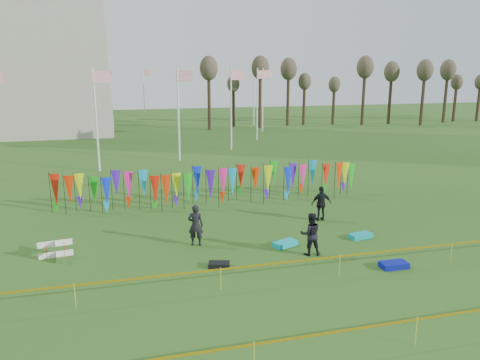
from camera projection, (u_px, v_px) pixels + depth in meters
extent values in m
plane|color=#244914|center=(258.00, 267.00, 19.11)|extent=(160.00, 160.00, 0.00)
cylinder|color=silver|center=(254.00, 97.00, 66.82)|extent=(0.16, 0.16, 8.00)
plane|color=#B41322|center=(258.00, 73.00, 66.20)|extent=(1.40, 0.00, 1.40)
cylinder|color=silver|center=(235.00, 95.00, 73.40)|extent=(0.16, 0.16, 8.00)
plane|color=#B41322|center=(239.00, 73.00, 72.78)|extent=(1.40, 0.00, 1.40)
cylinder|color=silver|center=(209.00, 93.00, 79.05)|extent=(0.16, 0.16, 8.00)
plane|color=#B41322|center=(212.00, 73.00, 78.44)|extent=(1.40, 0.00, 1.40)
cylinder|color=silver|center=(178.00, 92.00, 83.40)|extent=(0.16, 0.16, 8.00)
plane|color=#B41322|center=(181.00, 73.00, 82.78)|extent=(1.40, 0.00, 1.40)
cylinder|color=silver|center=(144.00, 91.00, 86.14)|extent=(0.16, 0.16, 8.00)
plane|color=#B41322|center=(146.00, 72.00, 85.53)|extent=(1.40, 0.00, 1.40)
cylinder|color=silver|center=(106.00, 91.00, 87.09)|extent=(0.16, 0.16, 8.00)
plane|color=#B41322|center=(108.00, 72.00, 86.48)|extent=(1.40, 0.00, 1.40)
cylinder|color=silver|center=(65.00, 91.00, 86.18)|extent=(0.16, 0.16, 8.00)
plane|color=#B41322|center=(67.00, 72.00, 85.57)|extent=(1.40, 0.00, 1.40)
cylinder|color=silver|center=(22.00, 91.00, 83.48)|extent=(0.16, 0.16, 8.00)
plane|color=#B41322|center=(24.00, 73.00, 82.87)|extent=(1.40, 0.00, 1.40)
cylinder|color=silver|center=(96.00, 121.00, 36.21)|extent=(0.16, 0.16, 8.00)
plane|color=#B41322|center=(101.00, 77.00, 35.60)|extent=(1.40, 0.00, 1.40)
cylinder|color=silver|center=(178.00, 115.00, 40.52)|extent=(0.16, 0.16, 8.00)
plane|color=#B41322|center=(184.00, 76.00, 39.91)|extent=(1.40, 0.00, 1.40)
cylinder|color=silver|center=(231.00, 109.00, 46.15)|extent=(0.16, 0.16, 8.00)
plane|color=#B41322|center=(237.00, 75.00, 45.54)|extent=(1.40, 0.00, 1.40)
cylinder|color=silver|center=(257.00, 104.00, 52.72)|extent=(0.16, 0.16, 8.00)
plane|color=#B41322|center=(263.00, 75.00, 52.10)|extent=(1.40, 0.00, 1.40)
cylinder|color=silver|center=(263.00, 100.00, 59.76)|extent=(0.16, 0.16, 8.00)
plane|color=#B41322|center=(268.00, 74.00, 59.15)|extent=(1.40, 0.00, 1.40)
cylinder|color=black|center=(50.00, 197.00, 25.43)|extent=(0.03, 0.03, 2.19)
cone|color=red|center=(55.00, 193.00, 25.45)|extent=(0.64, 0.64, 1.60)
cylinder|color=black|center=(63.00, 196.00, 25.60)|extent=(0.03, 0.03, 2.19)
cone|color=red|center=(68.00, 192.00, 25.62)|extent=(0.64, 0.64, 1.60)
cylinder|color=black|center=(76.00, 195.00, 25.77)|extent=(0.03, 0.03, 2.19)
cone|color=#D4EE0C|center=(81.00, 191.00, 25.79)|extent=(0.64, 0.64, 1.60)
cylinder|color=black|center=(88.00, 195.00, 25.93)|extent=(0.03, 0.03, 2.19)
cone|color=#12A516|center=(93.00, 190.00, 25.95)|extent=(0.64, 0.64, 1.60)
cylinder|color=black|center=(101.00, 194.00, 26.10)|extent=(0.03, 0.03, 2.19)
cone|color=#0D2CEA|center=(106.00, 190.00, 26.12)|extent=(0.64, 0.64, 1.60)
cylinder|color=black|center=(113.00, 193.00, 26.26)|extent=(0.03, 0.03, 2.19)
cone|color=#4215B9|center=(118.00, 189.00, 26.28)|extent=(0.64, 0.64, 1.60)
cylinder|color=black|center=(125.00, 192.00, 26.43)|extent=(0.03, 0.03, 2.19)
cone|color=#EC1A85|center=(130.00, 188.00, 26.45)|extent=(0.64, 0.64, 1.60)
cylinder|color=black|center=(137.00, 191.00, 26.60)|extent=(0.03, 0.03, 2.19)
cone|color=#0D92C3|center=(142.00, 187.00, 26.62)|extent=(0.64, 0.64, 1.60)
cylinder|color=black|center=(149.00, 191.00, 26.76)|extent=(0.03, 0.03, 2.19)
cone|color=red|center=(154.00, 187.00, 26.78)|extent=(0.64, 0.64, 1.60)
cylinder|color=black|center=(161.00, 190.00, 26.93)|extent=(0.03, 0.03, 2.19)
cone|color=red|center=(166.00, 186.00, 26.95)|extent=(0.64, 0.64, 1.60)
cylinder|color=black|center=(173.00, 189.00, 27.09)|extent=(0.03, 0.03, 2.19)
cone|color=#D4EE0C|center=(177.00, 185.00, 27.11)|extent=(0.64, 0.64, 1.60)
cylinder|color=black|center=(184.00, 188.00, 27.26)|extent=(0.03, 0.03, 2.19)
cone|color=#12A516|center=(189.00, 185.00, 27.28)|extent=(0.64, 0.64, 1.60)
cylinder|color=black|center=(195.00, 188.00, 27.43)|extent=(0.03, 0.03, 2.19)
cone|color=#0D2CEA|center=(200.00, 184.00, 27.45)|extent=(0.64, 0.64, 1.60)
cylinder|color=black|center=(206.00, 187.00, 27.59)|extent=(0.03, 0.03, 2.19)
cone|color=#4215B9|center=(211.00, 183.00, 27.61)|extent=(0.64, 0.64, 1.60)
cylinder|color=black|center=(217.00, 186.00, 27.76)|extent=(0.03, 0.03, 2.19)
cone|color=#EC1A85|center=(222.00, 182.00, 27.78)|extent=(0.64, 0.64, 1.60)
cylinder|color=black|center=(228.00, 186.00, 27.92)|extent=(0.03, 0.03, 2.19)
cone|color=#0D92C3|center=(233.00, 182.00, 27.94)|extent=(0.64, 0.64, 1.60)
cylinder|color=black|center=(239.00, 185.00, 28.09)|extent=(0.03, 0.03, 2.19)
cone|color=red|center=(244.00, 181.00, 28.11)|extent=(0.64, 0.64, 1.60)
cylinder|color=black|center=(250.00, 184.00, 28.26)|extent=(0.03, 0.03, 2.19)
cone|color=red|center=(254.00, 180.00, 28.28)|extent=(0.64, 0.64, 1.60)
cylinder|color=black|center=(260.00, 184.00, 28.42)|extent=(0.03, 0.03, 2.19)
cone|color=#D4EE0C|center=(265.00, 180.00, 28.44)|extent=(0.64, 0.64, 1.60)
cylinder|color=black|center=(271.00, 183.00, 28.59)|extent=(0.03, 0.03, 2.19)
cone|color=#12A516|center=(275.00, 179.00, 28.61)|extent=(0.64, 0.64, 1.60)
cylinder|color=black|center=(281.00, 182.00, 28.75)|extent=(0.03, 0.03, 2.19)
cone|color=#0D2CEA|center=(285.00, 179.00, 28.77)|extent=(0.64, 0.64, 1.60)
cylinder|color=black|center=(291.00, 182.00, 28.92)|extent=(0.03, 0.03, 2.19)
cone|color=#4215B9|center=(296.00, 178.00, 28.94)|extent=(0.64, 0.64, 1.60)
cylinder|color=black|center=(301.00, 181.00, 29.09)|extent=(0.03, 0.03, 2.19)
cone|color=#EC1A85|center=(306.00, 177.00, 29.11)|extent=(0.64, 0.64, 1.60)
cylinder|color=black|center=(311.00, 180.00, 29.25)|extent=(0.03, 0.03, 2.19)
cone|color=#0D92C3|center=(315.00, 177.00, 29.27)|extent=(0.64, 0.64, 1.60)
cylinder|color=black|center=(321.00, 180.00, 29.42)|extent=(0.03, 0.03, 2.19)
cone|color=red|center=(325.00, 176.00, 29.44)|extent=(0.64, 0.64, 1.60)
cylinder|color=black|center=(331.00, 179.00, 29.58)|extent=(0.03, 0.03, 2.19)
cone|color=red|center=(335.00, 176.00, 29.60)|extent=(0.64, 0.64, 1.60)
cylinder|color=black|center=(340.00, 178.00, 29.75)|extent=(0.03, 0.03, 2.19)
cone|color=#D4EE0C|center=(344.00, 175.00, 29.77)|extent=(0.64, 0.64, 1.60)
cylinder|color=black|center=(350.00, 178.00, 29.92)|extent=(0.03, 0.03, 2.19)
cone|color=#12A516|center=(354.00, 174.00, 29.94)|extent=(0.64, 0.64, 1.60)
cube|color=#E5BA04|center=(271.00, 264.00, 17.38)|extent=(26.00, 0.01, 0.08)
cylinder|color=yellow|center=(73.00, 296.00, 15.72)|extent=(0.02, 0.02, 0.90)
cylinder|color=yellow|center=(219.00, 279.00, 16.96)|extent=(0.02, 0.02, 0.90)
cylinder|color=yellow|center=(344.00, 265.00, 18.21)|extent=(0.02, 0.02, 0.90)
cylinder|color=yellow|center=(453.00, 252.00, 19.45)|extent=(0.02, 0.02, 0.90)
cube|color=#E5BA04|center=(327.00, 333.00, 12.82)|extent=(26.00, 0.01, 0.08)
cylinder|color=yellow|center=(257.00, 356.00, 12.41)|extent=(0.02, 0.02, 0.90)
cylinder|color=yellow|center=(421.00, 330.00, 13.65)|extent=(0.02, 0.02, 0.90)
cylinder|color=#392B1C|center=(204.00, 106.00, 61.25)|extent=(0.44, 0.44, 6.40)
ellipsoid|color=#493F30|center=(204.00, 80.00, 60.47)|extent=(1.92, 1.92, 2.56)
cylinder|color=#392B1C|center=(234.00, 105.00, 62.24)|extent=(0.44, 0.44, 6.40)
ellipsoid|color=#493F30|center=(234.00, 79.00, 61.47)|extent=(1.92, 1.92, 2.56)
cylinder|color=#392B1C|center=(262.00, 105.00, 63.24)|extent=(0.44, 0.44, 6.40)
ellipsoid|color=#493F30|center=(262.00, 79.00, 62.46)|extent=(1.92, 1.92, 2.56)
cylinder|color=#392B1C|center=(290.00, 104.00, 64.24)|extent=(0.44, 0.44, 6.40)
ellipsoid|color=#493F30|center=(291.00, 79.00, 63.46)|extent=(1.92, 1.92, 2.56)
cylinder|color=#392B1C|center=(317.00, 104.00, 65.23)|extent=(0.44, 0.44, 6.40)
ellipsoid|color=#493F30|center=(318.00, 79.00, 64.46)|extent=(1.92, 1.92, 2.56)
cylinder|color=#392B1C|center=(343.00, 103.00, 66.23)|extent=(0.44, 0.44, 6.40)
ellipsoid|color=#493F30|center=(344.00, 79.00, 65.45)|extent=(1.92, 1.92, 2.56)
cylinder|color=#392B1C|center=(368.00, 103.00, 67.22)|extent=(0.44, 0.44, 6.40)
ellipsoid|color=#493F30|center=(370.00, 79.00, 66.45)|extent=(1.92, 1.92, 2.56)
cylinder|color=#392B1C|center=(393.00, 102.00, 68.22)|extent=(0.44, 0.44, 6.40)
ellipsoid|color=#493F30|center=(395.00, 79.00, 67.44)|extent=(1.92, 1.92, 2.56)
cylinder|color=#392B1C|center=(417.00, 102.00, 69.22)|extent=(0.44, 0.44, 6.40)
ellipsoid|color=#493F30|center=(419.00, 78.00, 68.44)|extent=(1.92, 1.92, 2.56)
cylinder|color=#392B1C|center=(440.00, 101.00, 70.21)|extent=(0.44, 0.44, 6.40)
ellipsoid|color=#493F30|center=(442.00, 78.00, 69.44)|extent=(1.92, 1.92, 2.56)
cylinder|color=#392B1C|center=(462.00, 101.00, 71.21)|extent=(0.44, 0.44, 6.40)
ellipsoid|color=#493F30|center=(465.00, 78.00, 70.43)|extent=(1.92, 1.92, 2.56)
cylinder|color=red|center=(46.00, 253.00, 19.52)|extent=(0.02, 0.02, 0.80)
cylinder|color=red|center=(63.00, 251.00, 19.70)|extent=(0.02, 0.02, 0.80)
cylinder|color=red|center=(48.00, 247.00, 20.18)|extent=(0.02, 0.02, 0.80)
cylinder|color=red|center=(65.00, 245.00, 20.35)|extent=(0.02, 0.02, 0.80)
imported|color=black|center=(196.00, 225.00, 21.26)|extent=(0.82, 0.69, 1.93)
imported|color=black|center=(310.00, 234.00, 20.19)|extent=(0.99, 0.70, 1.89)
imported|color=black|center=(321.00, 204.00, 24.78)|extent=(1.12, 0.67, 1.87)
cube|color=#0CADBC|center=(285.00, 244.00, 21.35)|extent=(1.25, 0.92, 0.22)
cube|color=#09129A|center=(394.00, 265.00, 19.01)|extent=(1.12, 0.60, 0.23)
cube|color=black|center=(219.00, 265.00, 19.08)|extent=(0.95, 0.70, 0.20)
cube|color=#0BA0A6|center=(361.00, 236.00, 22.37)|extent=(1.21, 0.74, 0.22)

